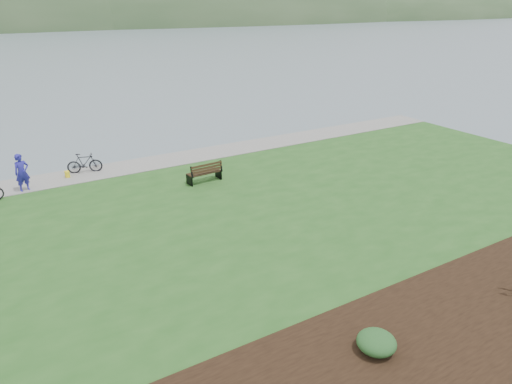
{
  "coord_description": "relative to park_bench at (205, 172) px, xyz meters",
  "views": [
    {
      "loc": [
        -9.41,
        -15.39,
        8.22
      ],
      "look_at": [
        -0.96,
        -1.12,
        1.3
      ],
      "focal_mm": 32.0,
      "sensor_mm": 36.0,
      "label": 1
    }
  ],
  "objects": [
    {
      "name": "ground",
      "position": [
        1.28,
        -3.0,
        -0.89
      ],
      "size": [
        600.0,
        600.0,
        0.0
      ],
      "primitive_type": "plane",
      "color": "slate",
      "rests_on": "ground"
    },
    {
      "name": "lawn",
      "position": [
        1.28,
        -5.0,
        -0.69
      ],
      "size": [
        34.0,
        20.0,
        0.4
      ],
      "primitive_type": "cube",
      "color": "#23531D",
      "rests_on": "ground"
    },
    {
      "name": "shoreline_path",
      "position": [
        1.28,
        3.9,
        -0.48
      ],
      "size": [
        34.0,
        2.2,
        0.03
      ],
      "primitive_type": "cube",
      "color": "gray",
      "rests_on": "lawn"
    },
    {
      "name": "far_hillside",
      "position": [
        21.28,
        167.0,
        -0.89
      ],
      "size": [
        580.0,
        80.0,
        38.0
      ],
      "primitive_type": null,
      "color": "#34522E",
      "rests_on": "ground"
    },
    {
      "name": "park_bench",
      "position": [
        0.0,
        0.0,
        0.0
      ],
      "size": [
        1.65,
        0.77,
        0.99
      ],
      "rotation": [
        0.0,
        0.0,
        0.07
      ],
      "color": "black",
      "rests_on": "lawn"
    },
    {
      "name": "person",
      "position": [
        -7.4,
        3.13,
        0.52
      ],
      "size": [
        0.85,
        0.69,
        2.02
      ],
      "primitive_type": "imported",
      "rotation": [
        0.0,
        0.0,
        0.28
      ],
      "color": "#2823A0",
      "rests_on": "lawn"
    },
    {
      "name": "bicycle_b",
      "position": [
        -4.57,
        4.2,
        0.0
      ],
      "size": [
        0.9,
        1.72,
        1.0
      ],
      "primitive_type": "imported",
      "rotation": [
        0.0,
        0.0,
        1.3
      ],
      "color": "black",
      "rests_on": "lawn"
    },
    {
      "name": "pannier",
      "position": [
        -5.48,
        3.93,
        -0.34
      ],
      "size": [
        0.2,
        0.3,
        0.31
      ],
      "primitive_type": "cube",
      "rotation": [
        0.0,
        0.0,
        0.04
      ],
      "color": "yellow",
      "rests_on": "lawn"
    },
    {
      "name": "shrub_0",
      "position": [
        -1.2,
        -12.39,
        -0.21
      ],
      "size": [
        0.96,
        0.96,
        0.48
      ],
      "primitive_type": "ellipsoid",
      "color": "#1E4C21",
      "rests_on": "garden_bed"
    }
  ]
}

